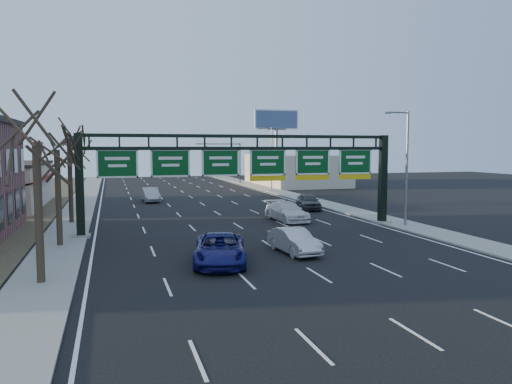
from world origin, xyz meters
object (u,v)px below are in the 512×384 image
object	(u,v)px
sign_gantry	(246,169)
car_blue_suv	(220,249)
car_silver_sedan	(294,241)
car_white_wagon	(287,211)

from	to	relation	value
sign_gantry	car_blue_suv	size ratio (longest dim) A/B	4.26
car_silver_sedan	sign_gantry	bearing A→B (deg)	86.61
car_blue_suv	car_silver_sedan	bearing A→B (deg)	29.46
car_silver_sedan	car_white_wagon	size ratio (longest dim) A/B	0.81
car_white_wagon	car_silver_sedan	bearing A→B (deg)	-114.09
sign_gantry	car_silver_sedan	xyz separation A→B (m)	(0.46, -8.92, -3.90)
sign_gantry	car_white_wagon	world-z (taller)	sign_gantry
car_blue_suv	car_silver_sedan	world-z (taller)	car_blue_suv
car_blue_suv	car_white_wagon	size ratio (longest dim) A/B	1.05
car_white_wagon	car_blue_suv	bearing A→B (deg)	-128.49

